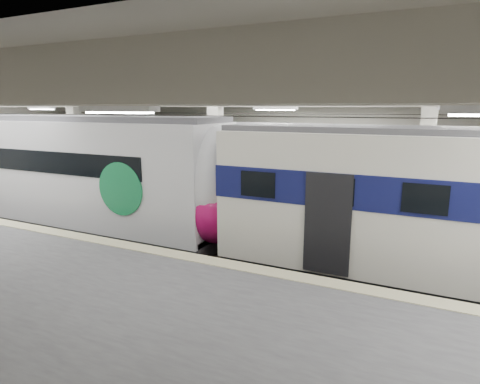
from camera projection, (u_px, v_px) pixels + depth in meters
The scene contains 4 objects.
station_hall at pixel (228, 170), 11.32m from camera, with size 36.00×24.00×5.75m.
modern_emu at pixel (100, 177), 15.82m from camera, with size 14.56×3.01×4.66m.
older_rer at pixel (468, 210), 10.44m from camera, with size 13.56×2.99×4.47m.
far_train at pixel (185, 163), 20.52m from camera, with size 13.38×3.28×4.27m.
Camera 1 is at (5.14, -11.70, 4.98)m, focal length 30.00 mm.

